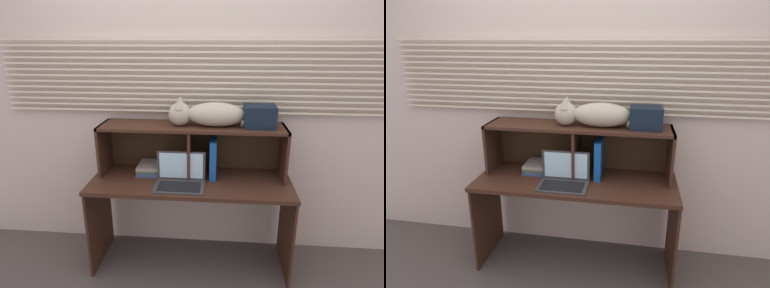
% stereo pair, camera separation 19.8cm
% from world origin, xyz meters
% --- Properties ---
extents(ground_plane, '(4.40, 4.40, 0.00)m').
position_xyz_m(ground_plane, '(0.00, 0.00, 0.00)').
color(ground_plane, '#4C4742').
extents(back_panel_with_blinds, '(4.40, 0.08, 2.50)m').
position_xyz_m(back_panel_with_blinds, '(0.00, 0.55, 1.26)').
color(back_panel_with_blinds, beige).
rests_on(back_panel_with_blinds, ground).
extents(desk, '(1.50, 0.56, 0.74)m').
position_xyz_m(desk, '(0.00, 0.23, 0.60)').
color(desk, '#3B2116').
rests_on(desk, ground).
extents(hutch_shelf_unit, '(1.40, 0.31, 0.39)m').
position_xyz_m(hutch_shelf_unit, '(-0.00, 0.37, 1.02)').
color(hutch_shelf_unit, '#3B2116').
rests_on(hutch_shelf_unit, desk).
extents(cat, '(0.74, 0.20, 0.21)m').
position_xyz_m(cat, '(0.11, 0.34, 1.22)').
color(cat, '#B3AD90').
rests_on(cat, hutch_shelf_unit).
extents(laptop, '(0.36, 0.23, 0.23)m').
position_xyz_m(laptop, '(-0.07, 0.14, 0.79)').
color(laptop, '#353535').
rests_on(laptop, desk).
extents(binder_upright, '(0.05, 0.27, 0.30)m').
position_xyz_m(binder_upright, '(0.16, 0.34, 0.89)').
color(binder_upright, '#134C9C').
rests_on(binder_upright, desk).
extents(book_stack, '(0.20, 0.23, 0.07)m').
position_xyz_m(book_stack, '(-0.32, 0.34, 0.77)').
color(book_stack, '#394975').
rests_on(book_stack, desk).
extents(storage_box, '(0.23, 0.18, 0.16)m').
position_xyz_m(storage_box, '(0.49, 0.34, 1.21)').
color(storage_box, black).
rests_on(storage_box, hutch_shelf_unit).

